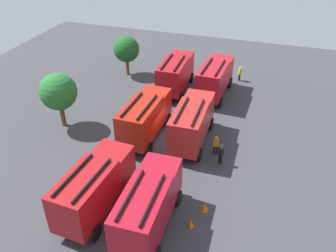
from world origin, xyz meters
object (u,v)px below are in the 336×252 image
object	(u,v)px
fire_truck_0	(148,204)
traffic_cone_0	(173,125)
fire_truck_2	(215,77)
fire_truck_4	(145,116)
traffic_cone_2	(204,207)
firefighter_1	(130,190)
tree_0	(58,92)
fire_truck_3	(95,186)
firefighter_3	(240,73)
fire_truck_1	(192,121)
traffic_cone_1	(191,223)
firefighter_0	(216,145)
firefighter_2	(221,153)
tree_1	(126,49)
fire_truck_5	(176,73)

from	to	relation	value
fire_truck_0	traffic_cone_0	bearing A→B (deg)	8.67
fire_truck_2	fire_truck_4	world-z (taller)	same
fire_truck_0	traffic_cone_2	world-z (taller)	fire_truck_0
firefighter_1	tree_0	world-z (taller)	tree_0
fire_truck_0	firefighter_1	bearing A→B (deg)	47.09
fire_truck_3	firefighter_3	bearing A→B (deg)	-10.96
firefighter_3	tree_0	world-z (taller)	tree_0
fire_truck_1	firefighter_1	world-z (taller)	fire_truck_1
fire_truck_1	tree_0	size ratio (longest dim) A/B	1.38
fire_truck_1	traffic_cone_1	world-z (taller)	fire_truck_1
firefighter_0	firefighter_3	size ratio (longest dim) A/B	1.00
firefighter_0	tree_0	world-z (taller)	tree_0
firefighter_1	firefighter_2	bearing A→B (deg)	103.21
fire_truck_2	tree_1	size ratio (longest dim) A/B	1.54
firefighter_0	firefighter_2	xyz separation A→B (m)	(-1.11, -0.63, 0.08)
fire_truck_5	tree_1	world-z (taller)	tree_1
fire_truck_1	tree_1	xyz separation A→B (m)	(11.32, 11.03, 1.03)
fire_truck_3	traffic_cone_2	bearing A→B (deg)	-69.02
fire_truck_3	fire_truck_0	bearing A→B (deg)	-92.51
fire_truck_0	firefighter_1	distance (m)	3.02
firefighter_0	fire_truck_3	bearing A→B (deg)	141.55
fire_truck_4	firefighter_2	bearing A→B (deg)	-101.86
fire_truck_2	firefighter_2	size ratio (longest dim) A/B	4.03
fire_truck_2	firefighter_2	xyz separation A→B (m)	(-11.32, -2.96, -1.13)
tree_1	traffic_cone_2	distance (m)	23.69
fire_truck_5	firefighter_0	distance (m)	12.11
firefighter_0	firefighter_1	distance (m)	8.64
fire_truck_0	fire_truck_5	xyz separation A→B (m)	(19.24, 4.17, 0.00)
firefighter_2	tree_0	distance (m)	15.42
firefighter_0	firefighter_2	world-z (taller)	firefighter_2
firefighter_0	traffic_cone_2	size ratio (longest dim) A/B	2.30
fire_truck_5	firefighter_1	distance (m)	17.54
firefighter_1	fire_truck_3	bearing A→B (deg)	-89.65
firefighter_1	firefighter_2	size ratio (longest dim) A/B	1.01
fire_truck_2	tree_1	xyz separation A→B (m)	(2.11, 11.06, 1.03)
fire_truck_2	traffic_cone_0	size ratio (longest dim) A/B	12.14
fire_truck_3	traffic_cone_1	size ratio (longest dim) A/B	12.23
firefighter_0	firefighter_3	xyz separation A→B (m)	(14.84, 0.25, 0.00)
tree_1	traffic_cone_2	bearing A→B (deg)	-143.45
firefighter_1	traffic_cone_1	size ratio (longest dim) A/B	3.06
fire_truck_1	traffic_cone_2	xyz separation A→B (m)	(-7.57, -2.97, -1.79)
tree_0	traffic_cone_2	world-z (taller)	tree_0
fire_truck_2	traffic_cone_2	world-z (taller)	fire_truck_2
fire_truck_4	traffic_cone_1	world-z (taller)	fire_truck_4
traffic_cone_2	fire_truck_1	bearing A→B (deg)	21.42
firefighter_3	tree_0	xyz separation A→B (m)	(-14.91, 14.30, 2.59)
fire_truck_1	firefighter_0	world-z (taller)	fire_truck_1
firefighter_0	firefighter_3	world-z (taller)	firefighter_3
tree_0	fire_truck_1	bearing A→B (deg)	-84.98
fire_truck_0	fire_truck_1	xyz separation A→B (m)	(10.19, -0.10, 0.00)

